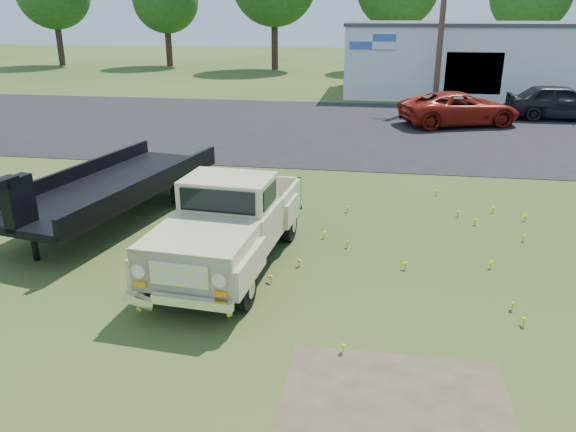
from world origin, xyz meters
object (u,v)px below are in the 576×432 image
object	(u,v)px
flatbed_trailer	(112,181)
dark_sedan	(560,102)
red_pickup	(460,109)
vintage_pickup_truck	(230,222)

from	to	relation	value
flatbed_trailer	dark_sedan	xyz separation A→B (m)	(14.52, 15.79, -0.14)
flatbed_trailer	dark_sedan	size ratio (longest dim) A/B	1.46
flatbed_trailer	red_pickup	distance (m)	16.75
vintage_pickup_truck	dark_sedan	distance (m)	21.08
vintage_pickup_truck	dark_sedan	xyz separation A→B (m)	(11.01, 17.97, -0.12)
red_pickup	dark_sedan	xyz separation A→B (m)	(4.75, 2.19, 0.08)
red_pickup	dark_sedan	distance (m)	5.23
flatbed_trailer	dark_sedan	distance (m)	21.45
dark_sedan	flatbed_trailer	bearing A→B (deg)	137.46
vintage_pickup_truck	dark_sedan	world-z (taller)	vintage_pickup_truck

